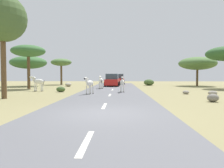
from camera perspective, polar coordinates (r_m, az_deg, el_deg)
ground_plane at (r=9.25m, az=-2.66°, el=-7.95°), size 90.00×90.00×0.00m
road at (r=9.25m, az=-2.97°, el=-7.79°), size 6.00×64.00×0.05m
lane_markings at (r=8.27m, az=-3.60°, el=-8.83°), size 0.16×56.00×0.01m
zebra_0 at (r=18.10m, az=-6.02°, el=0.16°), size 0.76×1.53×1.49m
zebra_1 at (r=20.08m, az=2.75°, el=0.41°), size 0.44×1.59×1.50m
zebra_2 at (r=25.09m, az=-2.99°, el=0.95°), size 0.70×1.65×1.59m
zebra_3 at (r=22.86m, az=-19.04°, el=0.55°), size 1.69×0.61×1.60m
car_0 at (r=37.13m, az=1.71°, el=1.23°), size 2.09×4.38×1.74m
car_1 at (r=30.39m, az=0.10°, el=0.94°), size 2.23×4.44×1.74m
tree_0 at (r=34.24m, az=21.68°, el=5.07°), size 5.42×5.42×4.27m
tree_1 at (r=17.15m, az=-26.99°, el=15.13°), size 3.25×3.25×7.18m
tree_2 at (r=33.38m, az=-21.23°, el=5.30°), size 5.12×5.12×4.31m
tree_4 at (r=37.15m, az=-13.30°, el=5.54°), size 3.43×3.43×4.34m
tree_6 at (r=27.08m, az=-21.27°, el=8.04°), size 3.86×3.86×5.10m
bush_1 at (r=21.38m, az=-13.40°, el=-1.37°), size 0.87×0.78×0.52m
bush_2 at (r=33.76m, az=9.74°, el=0.42°), size 1.57×1.42×0.94m
rock_0 at (r=30.72m, az=-11.51°, el=-0.17°), size 0.87×0.86×0.54m
rock_1 at (r=19.59m, az=18.97°, el=-2.08°), size 0.55×0.51×0.32m
rock_2 at (r=14.65m, az=25.16°, el=-3.33°), size 0.70×0.62×0.50m
rock_3 at (r=19.24m, az=25.09°, el=-2.17°), size 0.74×0.58×0.38m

